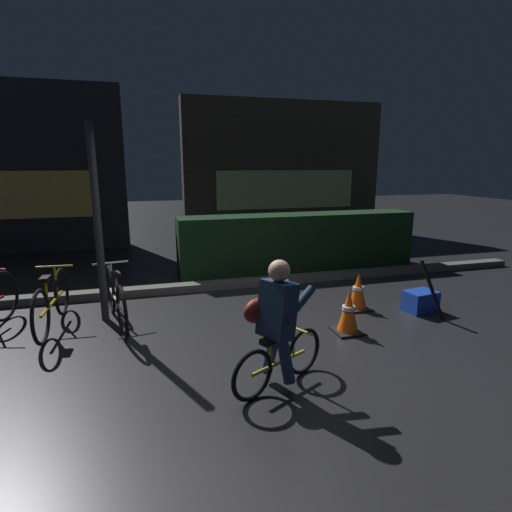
{
  "coord_description": "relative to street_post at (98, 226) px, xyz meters",
  "views": [
    {
      "loc": [
        -1.23,
        -4.44,
        2.08
      ],
      "look_at": [
        0.2,
        0.6,
        0.9
      ],
      "focal_mm": 28.7,
      "sensor_mm": 36.0,
      "label": 1
    }
  ],
  "objects": [
    {
      "name": "sidewalk_curb",
      "position": [
        1.77,
        1.0,
        -1.24
      ],
      "size": [
        12.0,
        0.24,
        0.12
      ],
      "primitive_type": "cube",
      "color": "#56544F",
      "rests_on": "ground"
    },
    {
      "name": "parked_bike_left_mid",
      "position": [
        -0.62,
        -0.12,
        -0.95
      ],
      "size": [
        0.46,
        1.66,
        0.77
      ],
      "rotation": [
        0.0,
        0.0,
        1.5
      ],
      "color": "black",
      "rests_on": "ground"
    },
    {
      "name": "cyclist",
      "position": [
        1.69,
        -2.26,
        -0.67
      ],
      "size": [
        1.07,
        0.59,
        1.25
      ],
      "rotation": [
        0.0,
        0.0,
        0.48
      ],
      "color": "black",
      "rests_on": "ground"
    },
    {
      "name": "closed_umbrella",
      "position": [
        4.32,
        -1.15,
        -0.9
      ],
      "size": [
        0.28,
        0.34,
        0.8
      ],
      "primitive_type": "cylinder",
      "rotation": [
        0.0,
        0.42,
        2.24
      ],
      "color": "black",
      "rests_on": "ground"
    },
    {
      "name": "traffic_cone_far",
      "position": [
        3.53,
        -0.57,
        -1.03
      ],
      "size": [
        0.36,
        0.36,
        0.55
      ],
      "color": "black",
      "rests_on": "ground"
    },
    {
      "name": "hedge_row",
      "position": [
        3.57,
        1.9,
        -0.74
      ],
      "size": [
        4.8,
        0.7,
        1.11
      ],
      "primitive_type": "cube",
      "color": "black",
      "rests_on": "ground"
    },
    {
      "name": "parked_bike_center_left",
      "position": [
        0.17,
        -0.23,
        -0.94
      ],
      "size": [
        0.46,
        1.7,
        0.79
      ],
      "rotation": [
        0.0,
        0.0,
        1.75
      ],
      "color": "black",
      "rests_on": "ground"
    },
    {
      "name": "street_post",
      "position": [
        0.0,
        0.0,
        0.0
      ],
      "size": [
        0.1,
        0.1,
        2.59
      ],
      "primitive_type": "cylinder",
      "color": "#2D2D33",
      "rests_on": "ground"
    },
    {
      "name": "ground_plane",
      "position": [
        1.77,
        -1.2,
        -1.3
      ],
      "size": [
        40.0,
        40.0,
        0.0
      ],
      "primitive_type": "plane",
      "color": "black"
    },
    {
      "name": "traffic_cone_near",
      "position": [
        2.98,
        -1.3,
        -1.03
      ],
      "size": [
        0.36,
        0.36,
        0.57
      ],
      "color": "black",
      "rests_on": "ground"
    },
    {
      "name": "blue_crate",
      "position": [
        4.35,
        -0.9,
        -1.15
      ],
      "size": [
        0.48,
        0.38,
        0.3
      ],
      "primitive_type": "cube",
      "rotation": [
        0.0,
        0.0,
        0.15
      ],
      "color": "#193DB7",
      "rests_on": "ground"
    },
    {
      "name": "storefront_left",
      "position": [
        -2.1,
        5.3,
        0.67
      ],
      "size": [
        4.68,
        0.54,
        3.95
      ],
      "color": "#262328",
      "rests_on": "ground"
    },
    {
      "name": "storefront_right",
      "position": [
        4.71,
        6.0,
        0.63
      ],
      "size": [
        5.95,
        0.54,
        3.87
      ],
      "color": "#42382D",
      "rests_on": "ground"
    }
  ]
}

